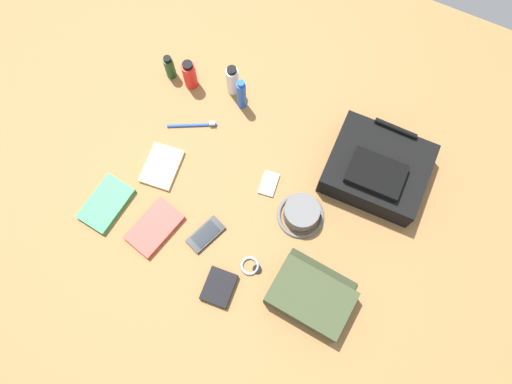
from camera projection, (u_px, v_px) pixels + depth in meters
The scene contains 16 objects.
ground_plane at pixel (256, 197), 1.70m from camera, with size 2.64×2.02×0.02m, color olive.
backpack at pixel (377, 169), 1.66m from camera, with size 0.33×0.28×0.13m.
toiletry_pouch at pixel (311, 297), 1.55m from camera, with size 0.26×0.22×0.08m.
bucket_hat at pixel (301, 214), 1.64m from camera, with size 0.16×0.16×0.07m.
shampoo_bottle at pixel (170, 67), 1.79m from camera, with size 0.04×0.04×0.11m.
sunscreen_spray at pixel (190, 75), 1.76m from camera, with size 0.05×0.05×0.13m.
toothpaste_tube at pixel (233, 80), 1.75m from camera, with size 0.04×0.04×0.14m.
deodorant_spray at pixel (241, 94), 1.73m from camera, with size 0.03×0.03×0.15m.
paperback_novel at pixel (106, 204), 1.67m from camera, with size 0.13×0.19×0.02m.
travel_guidebook at pixel (155, 228), 1.65m from camera, with size 0.15×0.20×0.02m.
cell_phone at pixel (206, 235), 1.64m from camera, with size 0.10×0.14×0.01m.
media_player at pixel (269, 184), 1.70m from camera, with size 0.06×0.09×0.01m.
wristwatch at pixel (251, 266), 1.61m from camera, with size 0.07×0.06×0.01m.
toothbrush at pixel (195, 125), 1.77m from camera, with size 0.16×0.09×0.02m.
wallet at pixel (219, 287), 1.59m from camera, with size 0.09×0.11×0.02m, color black.
notepad at pixel (162, 166), 1.72m from camera, with size 0.11×0.15×0.02m, color beige.
Camera 1 is at (0.22, -0.46, 1.61)m, focal length 35.26 mm.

